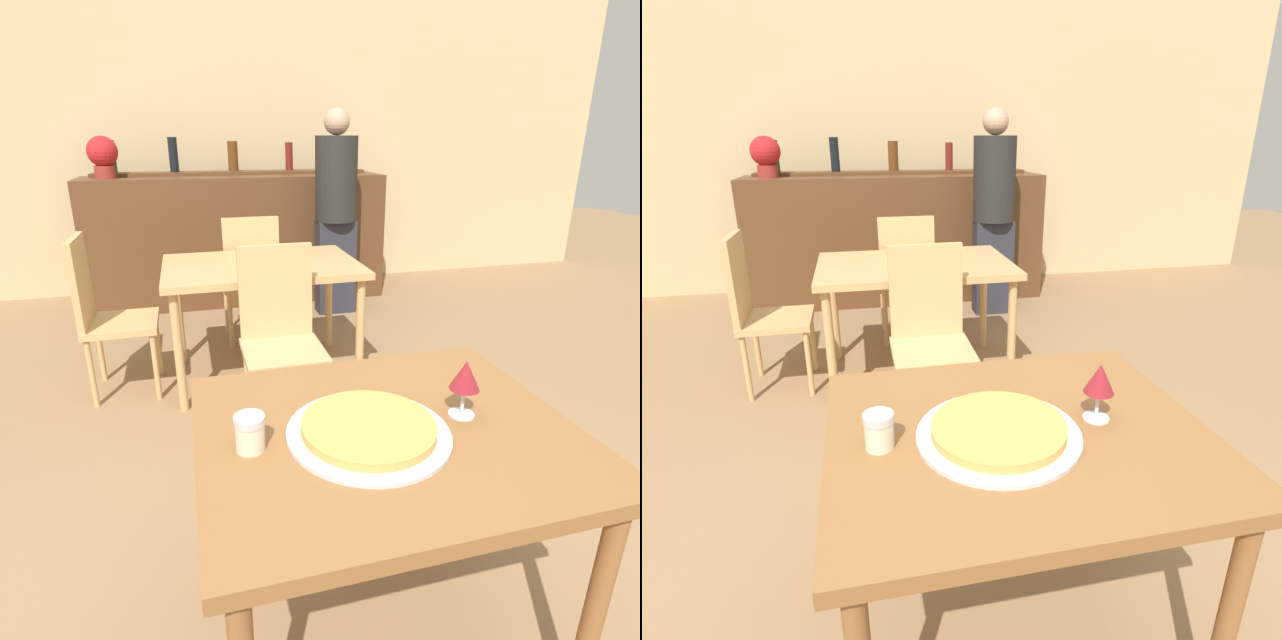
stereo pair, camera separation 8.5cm
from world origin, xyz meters
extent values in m
plane|color=#93704C|center=(0.00, 0.00, 0.00)|extent=(16.00, 16.00, 0.00)
cube|color=#D1B784|center=(0.00, 4.02, 1.40)|extent=(8.00, 0.05, 2.80)
cube|color=brown|center=(0.00, 0.00, 0.72)|extent=(0.97, 0.81, 0.04)
cylinder|color=brown|center=(0.42, -0.35, 0.35)|extent=(0.05, 0.05, 0.70)
cylinder|color=brown|center=(-0.42, 0.35, 0.35)|extent=(0.05, 0.05, 0.70)
cylinder|color=brown|center=(0.42, 0.35, 0.35)|extent=(0.05, 0.05, 0.70)
cube|color=tan|center=(-0.04, 1.87, 0.71)|extent=(1.15, 0.79, 0.04)
cylinder|color=tan|center=(-0.55, 1.53, 0.34)|extent=(0.05, 0.05, 0.69)
cylinder|color=tan|center=(0.48, 1.53, 0.34)|extent=(0.05, 0.05, 0.69)
cylinder|color=tan|center=(-0.55, 2.20, 0.34)|extent=(0.05, 0.05, 0.69)
cylinder|color=tan|center=(0.48, 2.20, 0.34)|extent=(0.05, 0.05, 0.69)
cube|color=brown|center=(0.00, 3.52, 0.56)|extent=(2.60, 0.56, 1.12)
cube|color=brown|center=(0.00, 3.66, 1.13)|extent=(2.39, 0.24, 0.03)
cylinder|color=#1E5123|center=(-1.02, 3.66, 1.28)|extent=(0.09, 0.09, 0.26)
cylinder|color=black|center=(-0.51, 3.66, 1.29)|extent=(0.08, 0.08, 0.29)
cylinder|color=#5B3314|center=(0.00, 3.66, 1.28)|extent=(0.09, 0.09, 0.25)
cylinder|color=maroon|center=(0.51, 3.66, 1.27)|extent=(0.07, 0.07, 0.24)
cylinder|color=maroon|center=(1.02, 3.66, 1.27)|extent=(0.09, 0.09, 0.24)
cube|color=tan|center=(-0.04, 1.22, 0.43)|extent=(0.40, 0.40, 0.04)
cube|color=tan|center=(-0.04, 1.40, 0.69)|extent=(0.38, 0.04, 0.49)
cylinder|color=tan|center=(-0.21, 1.05, 0.20)|extent=(0.03, 0.03, 0.41)
cylinder|color=tan|center=(0.13, 1.05, 0.20)|extent=(0.03, 0.03, 0.41)
cylinder|color=tan|center=(-0.21, 1.39, 0.20)|extent=(0.03, 0.03, 0.41)
cylinder|color=tan|center=(0.13, 1.39, 0.20)|extent=(0.03, 0.03, 0.41)
cube|color=tan|center=(-0.04, 2.51, 0.43)|extent=(0.40, 0.40, 0.04)
cube|color=tan|center=(-0.04, 2.33, 0.69)|extent=(0.38, 0.04, 0.49)
cylinder|color=tan|center=(0.13, 2.68, 0.20)|extent=(0.03, 0.03, 0.41)
cylinder|color=tan|center=(-0.21, 2.68, 0.20)|extent=(0.03, 0.03, 0.41)
cylinder|color=tan|center=(0.13, 2.34, 0.20)|extent=(0.03, 0.03, 0.41)
cylinder|color=tan|center=(-0.21, 2.34, 0.20)|extent=(0.03, 0.03, 0.41)
cube|color=tan|center=(-0.86, 1.87, 0.43)|extent=(0.40, 0.40, 0.04)
cube|color=tan|center=(-1.05, 1.87, 0.69)|extent=(0.04, 0.38, 0.49)
cylinder|color=tan|center=(-0.69, 1.70, 0.20)|extent=(0.03, 0.03, 0.41)
cylinder|color=tan|center=(-0.69, 2.04, 0.20)|extent=(0.03, 0.03, 0.41)
cylinder|color=tan|center=(-1.03, 1.70, 0.20)|extent=(0.03, 0.03, 0.41)
cylinder|color=tan|center=(-1.03, 2.04, 0.20)|extent=(0.03, 0.03, 0.41)
cylinder|color=silver|center=(-0.06, -0.03, 0.74)|extent=(0.41, 0.41, 0.01)
cylinder|color=gold|center=(-0.06, -0.03, 0.76)|extent=(0.34, 0.34, 0.02)
cylinder|color=beige|center=(-0.35, -0.01, 0.77)|extent=(0.07, 0.07, 0.07)
cylinder|color=silver|center=(-0.35, -0.01, 0.82)|extent=(0.07, 0.07, 0.02)
cube|color=#2D2D38|center=(0.74, 2.94, 0.39)|extent=(0.32, 0.18, 0.79)
cylinder|color=#262626|center=(0.74, 2.94, 1.12)|extent=(0.34, 0.34, 0.66)
sphere|color=tan|center=(0.74, 2.94, 1.55)|extent=(0.20, 0.20, 0.20)
cylinder|color=silver|center=(0.22, 0.00, 0.74)|extent=(0.07, 0.07, 0.00)
cylinder|color=silver|center=(0.22, 0.00, 0.78)|extent=(0.01, 0.01, 0.07)
cone|color=maroon|center=(0.22, 0.00, 0.85)|extent=(0.08, 0.08, 0.08)
cylinder|color=maroon|center=(-1.05, 3.47, 1.17)|extent=(0.16, 0.16, 0.10)
sphere|color=red|center=(-1.05, 3.47, 1.33)|extent=(0.24, 0.24, 0.24)
camera|label=1|loc=(-0.45, -1.03, 1.44)|focal=28.00mm
camera|label=2|loc=(-0.37, -1.05, 1.44)|focal=28.00mm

